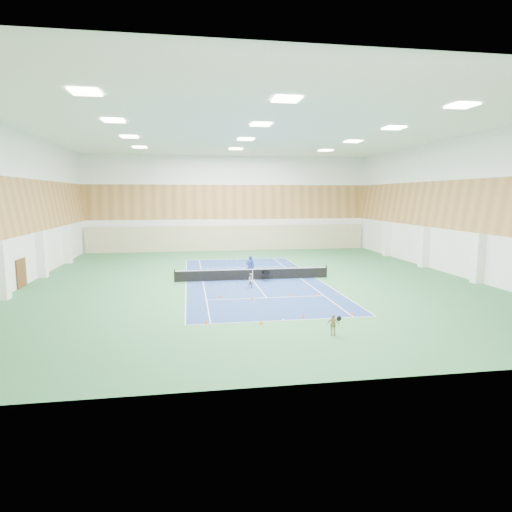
{
  "coord_description": "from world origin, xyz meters",
  "views": [
    {
      "loc": [
        -5.2,
        -34.62,
        6.94
      ],
      "look_at": [
        0.31,
        0.12,
        2.0
      ],
      "focal_mm": 30.0,
      "sensor_mm": 36.0,
      "label": 1
    }
  ],
  "objects_px": {
    "coach": "(250,267)",
    "ball_cart": "(266,276)",
    "child_apron": "(333,325)",
    "tennis_net": "(253,274)",
    "child_court": "(251,281)"
  },
  "relations": [
    {
      "from": "coach",
      "to": "ball_cart",
      "type": "distance_m",
      "value": 2.0
    },
    {
      "from": "coach",
      "to": "ball_cart",
      "type": "relative_size",
      "value": 2.13
    },
    {
      "from": "coach",
      "to": "child_court",
      "type": "relative_size",
      "value": 1.7
    },
    {
      "from": "coach",
      "to": "child_court",
      "type": "xyz_separation_m",
      "value": [
        -0.51,
        -4.11,
        -0.4
      ]
    },
    {
      "from": "tennis_net",
      "to": "ball_cart",
      "type": "bearing_deg",
      "value": -30.55
    },
    {
      "from": "coach",
      "to": "child_apron",
      "type": "height_order",
      "value": "coach"
    },
    {
      "from": "coach",
      "to": "child_apron",
      "type": "bearing_deg",
      "value": 101.5
    },
    {
      "from": "tennis_net",
      "to": "child_court",
      "type": "distance_m",
      "value": 3.16
    },
    {
      "from": "coach",
      "to": "child_court",
      "type": "distance_m",
      "value": 4.16
    },
    {
      "from": "tennis_net",
      "to": "child_court",
      "type": "bearing_deg",
      "value": -100.25
    },
    {
      "from": "coach",
      "to": "child_apron",
      "type": "relative_size",
      "value": 1.82
    },
    {
      "from": "ball_cart",
      "to": "child_court",
      "type": "bearing_deg",
      "value": -131.48
    },
    {
      "from": "child_apron",
      "to": "coach",
      "type": "bearing_deg",
      "value": 109.46
    },
    {
      "from": "child_court",
      "to": "ball_cart",
      "type": "relative_size",
      "value": 1.25
    },
    {
      "from": "coach",
      "to": "child_apron",
      "type": "xyz_separation_m",
      "value": [
        1.94,
        -15.69,
        -0.44
      ]
    }
  ]
}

